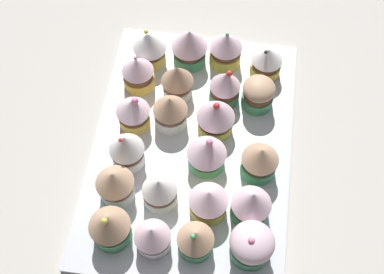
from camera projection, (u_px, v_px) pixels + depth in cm
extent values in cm
cube|color=beige|center=(192.00, 153.00, 88.31)|extent=(180.00, 180.00, 3.00)
cube|color=silver|center=(192.00, 147.00, 86.48)|extent=(47.47, 33.39, 1.20)
cylinder|color=#4C9E6B|center=(250.00, 249.00, 76.03)|extent=(6.08, 6.08, 2.34)
cylinder|color=brown|center=(251.00, 246.00, 74.56)|extent=(5.49, 5.49, 1.04)
ellipsoid|color=silver|center=(252.00, 242.00, 73.05)|extent=(6.64, 6.64, 4.00)
sphere|color=pink|center=(251.00, 241.00, 71.26)|extent=(1.06, 1.06, 1.06)
cylinder|color=#4C9E6B|center=(250.00, 210.00, 78.90)|extent=(6.04, 6.04, 2.66)
cylinder|color=brown|center=(251.00, 206.00, 77.21)|extent=(5.53, 5.53, 1.21)
cone|color=silver|center=(253.00, 199.00, 75.01)|extent=(6.20, 6.20, 3.84)
cylinder|color=#4C9E6B|center=(258.00, 167.00, 82.46)|extent=(5.70, 5.70, 2.78)
cylinder|color=brown|center=(260.00, 161.00, 80.61)|extent=(5.03, 5.03, 1.47)
cone|color=tan|center=(261.00, 155.00, 78.64)|extent=(5.95, 5.95, 3.03)
cylinder|color=#4C9E6B|center=(257.00, 99.00, 89.10)|extent=(5.52, 5.52, 2.40)
cylinder|color=brown|center=(258.00, 94.00, 87.56)|extent=(5.04, 5.04, 1.12)
ellipsoid|color=tan|center=(259.00, 89.00, 86.27)|extent=(5.63, 5.63, 3.09)
cylinder|color=#EFC651|center=(265.00, 69.00, 92.38)|extent=(5.45, 5.45, 2.30)
cylinder|color=brown|center=(266.00, 62.00, 90.69)|extent=(4.81, 4.81, 1.57)
cone|color=white|center=(268.00, 55.00, 88.77)|extent=(5.56, 5.56, 2.82)
sphere|color=#333338|center=(266.00, 52.00, 87.37)|extent=(0.68, 0.68, 0.68)
cylinder|color=#4C9E6B|center=(195.00, 244.00, 76.44)|extent=(5.34, 5.34, 2.34)
cylinder|color=brown|center=(195.00, 240.00, 74.91)|extent=(4.96, 4.96, 1.16)
cone|color=tan|center=(196.00, 236.00, 73.16)|extent=(5.61, 5.61, 2.85)
sphere|color=#4CB266|center=(193.00, 237.00, 71.77)|extent=(0.81, 0.81, 0.81)
cylinder|color=#EFC651|center=(208.00, 207.00, 79.22)|extent=(5.80, 5.80, 2.60)
cylinder|color=brown|center=(208.00, 202.00, 77.49)|extent=(5.33, 5.33, 1.36)
cone|color=silver|center=(209.00, 196.00, 75.58)|extent=(6.11, 6.11, 3.01)
cylinder|color=#4C9E6B|center=(206.00, 160.00, 83.31)|extent=(6.04, 6.04, 2.43)
cylinder|color=brown|center=(207.00, 155.00, 81.79)|extent=(5.31, 5.31, 1.04)
cone|color=silver|center=(207.00, 148.00, 79.87)|extent=(6.47, 6.47, 3.37)
sphere|color=pink|center=(209.00, 142.00, 78.66)|extent=(1.14, 1.14, 1.14)
cylinder|color=#EFC651|center=(215.00, 125.00, 86.66)|extent=(5.92, 5.92, 2.23)
cylinder|color=brown|center=(216.00, 119.00, 85.04)|extent=(5.44, 5.44, 1.49)
cone|color=silver|center=(216.00, 111.00, 82.69)|extent=(6.45, 6.45, 3.89)
sphere|color=red|center=(217.00, 106.00, 81.03)|extent=(1.08, 1.08, 1.08)
cylinder|color=#4C9E6B|center=(224.00, 95.00, 89.53)|extent=(5.30, 5.30, 2.41)
cylinder|color=brown|center=(225.00, 89.00, 87.81)|extent=(5.05, 5.05, 1.53)
cone|color=silver|center=(226.00, 80.00, 85.63)|extent=(5.31, 5.31, 3.47)
sphere|color=red|center=(229.00, 74.00, 84.34)|extent=(1.03, 1.03, 1.03)
cylinder|color=#EFC651|center=(225.00, 57.00, 93.37)|extent=(5.73, 5.73, 2.80)
cylinder|color=brown|center=(226.00, 50.00, 91.48)|extent=(5.16, 5.16, 1.53)
cone|color=silver|center=(226.00, 41.00, 89.42)|extent=(5.94, 5.94, 3.20)
sphere|color=#4CB266|center=(227.00, 35.00, 88.20)|extent=(0.61, 0.61, 0.61)
cylinder|color=white|center=(153.00, 241.00, 76.72)|extent=(5.24, 5.24, 2.21)
cylinder|color=brown|center=(153.00, 238.00, 75.23)|extent=(4.91, 4.91, 1.20)
cone|color=silver|center=(152.00, 233.00, 73.39)|extent=(5.53, 5.53, 3.01)
cylinder|color=white|center=(160.00, 196.00, 80.24)|extent=(5.42, 5.42, 2.38)
cylinder|color=brown|center=(160.00, 191.00, 78.68)|extent=(5.08, 5.08, 1.18)
cone|color=white|center=(159.00, 185.00, 76.78)|extent=(5.49, 5.49, 3.18)
cylinder|color=white|center=(171.00, 118.00, 87.06)|extent=(5.63, 5.63, 2.72)
cylinder|color=brown|center=(170.00, 112.00, 85.34)|extent=(5.11, 5.11, 1.24)
cone|color=tan|center=(170.00, 104.00, 83.33)|extent=(5.89, 5.89, 3.35)
cylinder|color=white|center=(178.00, 89.00, 90.18)|extent=(5.21, 5.21, 2.31)
cylinder|color=brown|center=(177.00, 83.00, 88.56)|extent=(4.63, 4.63, 1.38)
cone|color=tan|center=(177.00, 74.00, 86.28)|extent=(5.66, 5.66, 3.85)
cylinder|color=#4C9E6B|center=(190.00, 56.00, 93.54)|extent=(5.96, 5.96, 2.67)
cylinder|color=brown|center=(189.00, 49.00, 91.71)|extent=(5.39, 5.39, 1.53)
cone|color=silver|center=(189.00, 39.00, 89.29)|extent=(6.56, 6.56, 3.99)
cylinder|color=#4C9E6B|center=(112.00, 232.00, 77.14)|extent=(5.91, 5.91, 2.78)
cylinder|color=brown|center=(110.00, 227.00, 75.31)|extent=(5.55, 5.55, 1.41)
cone|color=tan|center=(108.00, 221.00, 73.07)|extent=(6.31, 6.31, 3.72)
sphere|color=#EAD64C|center=(104.00, 221.00, 71.29)|extent=(1.01, 1.01, 1.01)
cylinder|color=white|center=(117.00, 190.00, 80.61)|extent=(5.56, 5.56, 2.60)
cylinder|color=brown|center=(115.00, 185.00, 78.85)|extent=(5.12, 5.12, 1.43)
cone|color=tan|center=(113.00, 178.00, 76.80)|extent=(6.08, 6.08, 3.24)
cylinder|color=white|center=(128.00, 157.00, 83.49)|extent=(5.32, 5.32, 2.56)
cylinder|color=brown|center=(127.00, 151.00, 81.71)|extent=(5.03, 5.03, 1.52)
cone|color=white|center=(125.00, 143.00, 79.40)|extent=(5.76, 5.76, 3.77)
sphere|color=red|center=(120.00, 140.00, 77.63)|extent=(0.66, 0.66, 0.66)
cylinder|color=#EFC651|center=(135.00, 119.00, 87.08)|extent=(5.33, 5.33, 2.41)
cylinder|color=brown|center=(133.00, 113.00, 85.36)|extent=(4.90, 4.90, 1.53)
cone|color=silver|center=(132.00, 106.00, 83.43)|extent=(5.74, 5.74, 2.90)
sphere|color=pink|center=(135.00, 101.00, 82.42)|extent=(1.19, 1.19, 1.19)
cylinder|color=#EFC651|center=(139.00, 80.00, 91.10)|extent=(5.63, 5.63, 2.43)
cylinder|color=brown|center=(138.00, 73.00, 89.37)|extent=(5.22, 5.22, 1.55)
cone|color=silver|center=(137.00, 65.00, 87.36)|extent=(5.64, 5.64, 3.03)
sphere|color=pink|center=(136.00, 58.00, 86.34)|extent=(0.63, 0.63, 0.63)
cylinder|color=#EFC651|center=(151.00, 56.00, 93.72)|extent=(5.51, 5.51, 2.46)
cylinder|color=brown|center=(150.00, 50.00, 92.11)|extent=(5.07, 5.07, 1.24)
cone|color=white|center=(149.00, 41.00, 89.99)|extent=(6.15, 6.15, 3.61)
sphere|color=#EAD64C|center=(146.00, 32.00, 88.83)|extent=(0.88, 0.88, 0.88)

